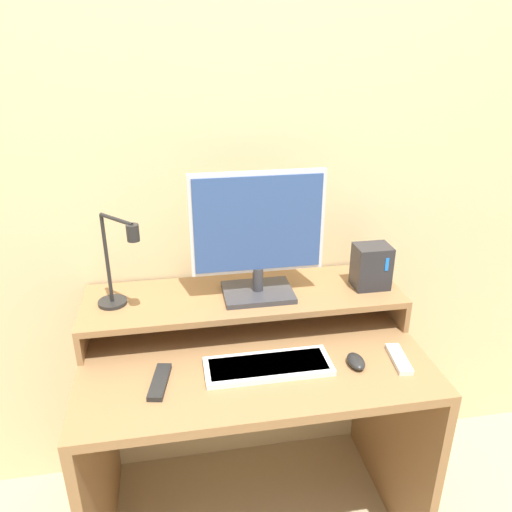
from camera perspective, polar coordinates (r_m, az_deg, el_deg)
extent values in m
cube|color=beige|center=(1.76, -2.51, 9.75)|extent=(6.00, 0.05, 2.50)
cube|color=olive|center=(1.64, -0.44, -11.10)|extent=(1.08, 0.66, 0.03)
cube|color=olive|center=(1.89, -17.56, -21.60)|extent=(0.03, 0.66, 0.72)
cube|color=olive|center=(2.01, 15.33, -18.00)|extent=(0.03, 0.66, 0.72)
cube|color=olive|center=(1.76, -18.93, -7.50)|extent=(0.02, 0.32, 0.10)
cube|color=olive|center=(1.89, 14.85, -4.68)|extent=(0.02, 0.32, 0.10)
cube|color=olive|center=(1.72, -1.39, -4.62)|extent=(1.08, 0.32, 0.02)
cube|color=#38383D|center=(1.70, 0.21, -4.16)|extent=(0.23, 0.18, 0.02)
cylinder|color=#38383D|center=(1.68, 0.22, -2.64)|extent=(0.04, 0.04, 0.08)
cube|color=silver|center=(1.61, 0.20, 3.79)|extent=(0.44, 0.02, 0.34)
cube|color=#2D4C8C|center=(1.60, 0.27, 3.66)|extent=(0.41, 0.01, 0.31)
cylinder|color=black|center=(1.71, -16.06, -5.09)|extent=(0.09, 0.09, 0.01)
cylinder|color=black|center=(1.65, -16.67, -0.35)|extent=(0.01, 0.01, 0.30)
cylinder|color=black|center=(1.54, -15.70, 4.05)|extent=(0.11, 0.12, 0.01)
cylinder|color=black|center=(1.49, -13.90, 2.60)|extent=(0.04, 0.04, 0.05)
cube|color=#28282D|center=(1.77, 13.04, -1.16)|extent=(0.12, 0.10, 0.15)
cube|color=#1972F2|center=(1.74, 14.74, -0.94)|extent=(0.01, 0.00, 0.05)
cube|color=white|center=(1.55, 1.40, -12.50)|extent=(0.39, 0.14, 0.02)
cube|color=silver|center=(1.54, 1.40, -12.33)|extent=(0.35, 0.11, 0.01)
ellipsoid|color=black|center=(1.59, 11.35, -11.71)|extent=(0.05, 0.09, 0.03)
cube|color=black|center=(1.52, -10.95, -13.93)|extent=(0.07, 0.16, 0.02)
cube|color=white|center=(1.64, 16.02, -11.24)|extent=(0.06, 0.15, 0.02)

